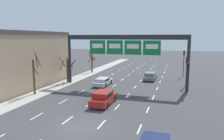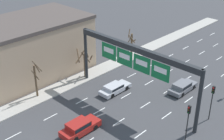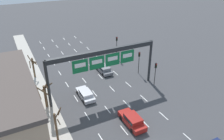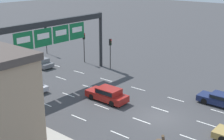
{
  "view_description": "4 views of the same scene",
  "coord_description": "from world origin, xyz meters",
  "views": [
    {
      "loc": [
        7.8,
        -15.93,
        7.51
      ],
      "look_at": [
        -1.6,
        14.59,
        2.67
      ],
      "focal_mm": 35.0,
      "sensor_mm": 36.0,
      "label": 1
    },
    {
      "loc": [
        21.92,
        -11.1,
        22.01
      ],
      "look_at": [
        -2.52,
        14.16,
        4.24
      ],
      "focal_mm": 50.0,
      "sensor_mm": 36.0,
      "label": 2
    },
    {
      "loc": [
        -13.14,
        -12.97,
        20.29
      ],
      "look_at": [
        3.03,
        18.68,
        2.14
      ],
      "focal_mm": 35.0,
      "sensor_mm": 36.0,
      "label": 3
    },
    {
      "loc": [
        -23.71,
        -13.68,
        13.48
      ],
      "look_at": [
        -2.32,
        4.02,
        4.56
      ],
      "focal_mm": 50.0,
      "sensor_mm": 36.0,
      "label": 4
    }
  ],
  "objects": [
    {
      "name": "sign_gantry",
      "position": [
        0.0,
        15.5,
        6.4
      ],
      "size": [
        18.54,
        0.7,
        7.83
      ],
      "color": "#232628",
      "rests_on": "ground_plane"
    },
    {
      "name": "car_red",
      "position": [
        -0.1,
        6.5,
        0.8
      ],
      "size": [
        1.89,
        4.77,
        1.51
      ],
      "color": "maroon",
      "rests_on": "ground_plane"
    },
    {
      "name": "tree_bare_second",
      "position": [
        -9.91,
        7.59,
        2.77
      ],
      "size": [
        0.92,
        1.39,
        5.54
      ],
      "color": "brown",
      "rests_on": "sidewalk_left"
    },
    {
      "name": "tree_bare_furthest",
      "position": [
        -9.63,
        26.23,
        2.43
      ],
      "size": [
        1.51,
        1.56,
        4.62
      ],
      "color": "brown",
      "rests_on": "sidewalk_left"
    },
    {
      "name": "traffic_light_near_gantry",
      "position": [
        9.01,
        13.69,
        3.1
      ],
      "size": [
        0.3,
        0.35,
        4.32
      ],
      "color": "black",
      "rests_on": "ground_plane"
    },
    {
      "name": "car_grey",
      "position": [
        3.1,
        22.27,
        0.73
      ],
      "size": [
        1.89,
        4.73,
        1.35
      ],
      "color": "slate",
      "rests_on": "ground_plane"
    },
    {
      "name": "ground_plane",
      "position": [
        0.0,
        0.0,
        0.0
      ],
      "size": [
        220.0,
        220.0,
        0.0
      ],
      "primitive_type": "plane",
      "color": "#3D3D3F"
    },
    {
      "name": "traffic_light_mid_block",
      "position": [
        8.98,
        18.84,
        3.22
      ],
      "size": [
        0.3,
        0.35,
        4.5
      ],
      "color": "black",
      "rests_on": "ground_plane"
    },
    {
      "name": "car_silver",
      "position": [
        -3.4,
        15.59,
        0.66
      ],
      "size": [
        1.85,
        4.76,
        1.2
      ],
      "color": "#B7B7BC",
      "rests_on": "ground_plane"
    },
    {
      "name": "building_near",
      "position": [
        -16.62,
        11.14,
        4.19
      ],
      "size": [
        10.55,
        17.53,
        8.35
      ],
      "color": "tan",
      "rests_on": "ground_plane"
    },
    {
      "name": "lane_dashes",
      "position": [
        -0.0,
        13.5,
        0.0
      ],
      "size": [
        10.02,
        67.0,
        0.01
      ],
      "color": "white",
      "rests_on": "ground_plane"
    },
    {
      "name": "traffic_light_far_end",
      "position": [
        8.7,
        27.45,
        3.54
      ],
      "size": [
        0.3,
        0.35,
        4.99
      ],
      "color": "black",
      "rests_on": "ground_plane"
    },
    {
      "name": "tree_bare_third",
      "position": [
        -9.63,
        15.79,
        2.46
      ],
      "size": [
        2.78,
        2.8,
        4.21
      ],
      "color": "brown",
      "rests_on": "sidewalk_left"
    }
  ]
}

